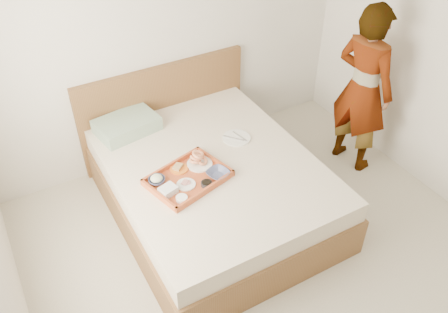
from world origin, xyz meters
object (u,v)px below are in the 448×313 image
Objects in this scene: tray at (188,178)px; bed at (213,187)px; dinner_plate at (237,138)px; person at (363,89)px.

bed is at bearing 4.00° from tray.
dinner_plate is 0.15× the size of person.
bed is 8.26× the size of dinner_plate.
tray is at bearing -161.11° from bed.
person reaches higher than bed.
person is at bearing -1.47° from bed.
bed is 1.59m from person.
person is (1.76, 0.05, 0.24)m from tray.
tray is at bearing 80.69° from person.
dinner_plate is at bearing 67.91° from person.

